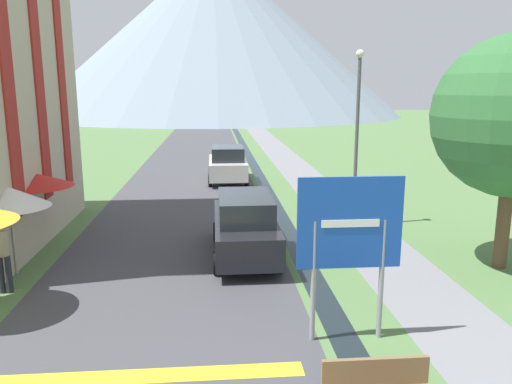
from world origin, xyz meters
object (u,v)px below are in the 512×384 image
object	(u,v)px
person_standing_terrace	(3,252)
streetlamp	(357,126)
parked_car_near	(245,225)
cafe_umbrella_rear_red	(34,180)
road_sign	(350,236)
cafe_chair_far_right	(17,242)
parked_car_far	(228,164)
cafe_umbrella_middle_white	(9,197)

from	to	relation	value
person_standing_terrace	streetlamp	size ratio (longest dim) A/B	0.29
parked_car_near	cafe_umbrella_rear_red	bearing A→B (deg)	168.21
road_sign	cafe_chair_far_right	xyz separation A→B (m)	(-8.02, 5.22, -1.56)
parked_car_far	streetlamp	size ratio (longest dim) A/B	0.70
parked_car_far	streetlamp	distance (m)	9.99
road_sign	cafe_umbrella_rear_red	world-z (taller)	road_sign
road_sign	parked_car_far	xyz separation A→B (m)	(-1.79, 16.58, -1.16)
cafe_umbrella_rear_red	streetlamp	size ratio (longest dim) A/B	0.38
road_sign	person_standing_terrace	size ratio (longest dim) A/B	1.84
cafe_umbrella_middle_white	person_standing_terrace	world-z (taller)	cafe_umbrella_middle_white
parked_car_near	person_standing_terrace	xyz separation A→B (m)	(-5.79, -2.14, 0.10)
cafe_umbrella_rear_red	person_standing_terrace	xyz separation A→B (m)	(0.36, -3.43, -1.08)
cafe_chair_far_right	parked_car_near	bearing A→B (deg)	-5.02
cafe_umbrella_middle_white	cafe_umbrella_rear_red	bearing A→B (deg)	93.36
parked_car_far	cafe_umbrella_rear_red	size ratio (longest dim) A/B	1.82
streetlamp	parked_car_near	bearing A→B (deg)	-144.11
cafe_chair_far_right	streetlamp	xyz separation A→B (m)	(10.37, 2.64, 2.97)
person_standing_terrace	cafe_umbrella_middle_white	bearing A→B (deg)	100.39
parked_car_far	person_standing_terrace	xyz separation A→B (m)	(-5.62, -13.74, 0.10)
person_standing_terrace	parked_car_far	bearing A→B (deg)	67.74
cafe_umbrella_rear_red	parked_car_near	bearing A→B (deg)	-11.79
parked_car_near	streetlamp	world-z (taller)	streetlamp
cafe_umbrella_rear_red	streetlamp	world-z (taller)	streetlamp
parked_car_near	person_standing_terrace	size ratio (longest dim) A/B	2.63
cafe_chair_far_right	road_sign	bearing A→B (deg)	-35.97
streetlamp	cafe_umbrella_middle_white	bearing A→B (deg)	-159.48
parked_car_near	person_standing_terrace	world-z (taller)	parked_car_near
parked_car_far	cafe_umbrella_rear_red	distance (m)	11.98
road_sign	parked_car_far	bearing A→B (deg)	96.16
road_sign	cafe_umbrella_middle_white	bearing A→B (deg)	151.70
parked_car_near	cafe_umbrella_rear_red	xyz separation A→B (m)	(-6.15, 1.28, 1.17)
cafe_umbrella_rear_red	streetlamp	bearing A→B (deg)	8.95
parked_car_far	streetlamp	bearing A→B (deg)	-64.58
cafe_umbrella_rear_red	cafe_chair_far_right	bearing A→B (deg)	-102.95
road_sign	streetlamp	xyz separation A→B (m)	(2.35, 7.86, 1.41)
person_standing_terrace	streetlamp	xyz separation A→B (m)	(9.77, 5.02, 2.47)
cafe_chair_far_right	cafe_umbrella_rear_red	bearing A→B (deg)	74.14
cafe_umbrella_rear_red	person_standing_terrace	bearing A→B (deg)	-83.99
parked_car_near	cafe_umbrella_rear_red	size ratio (longest dim) A/B	1.98
cafe_umbrella_middle_white	person_standing_terrace	size ratio (longest dim) A/B	1.33
cafe_chair_far_right	streetlamp	bearing A→B (deg)	11.39
parked_car_far	cafe_chair_far_right	xyz separation A→B (m)	(-6.23, -11.36, -0.40)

